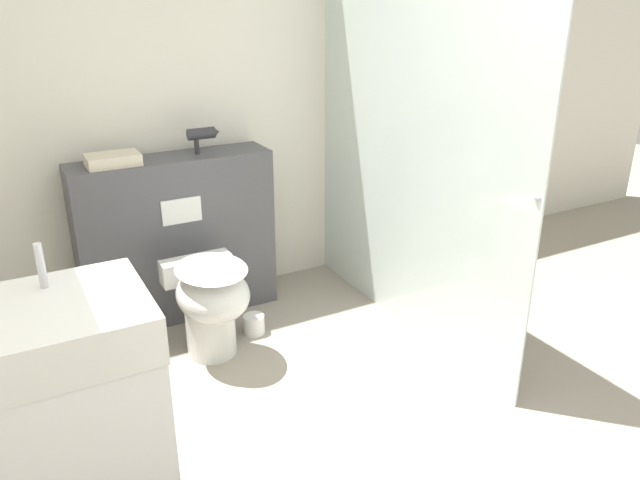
# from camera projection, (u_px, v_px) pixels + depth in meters

# --- Properties ---
(wall_back) EXTENTS (8.00, 0.06, 2.50)m
(wall_back) POSITION_uv_depth(u_px,v_px,m) (205.00, 93.00, 3.61)
(wall_back) COLOR silver
(wall_back) RESTS_ON ground_plane
(partition_panel) EXTENTS (1.11, 0.29, 0.96)m
(partition_panel) POSITION_uv_depth(u_px,v_px,m) (177.00, 238.00, 3.59)
(partition_panel) COLOR #4C4C51
(partition_panel) RESTS_ON ground_plane
(shower_glass) EXTENTS (0.04, 1.83, 2.12)m
(shower_glass) POSITION_uv_depth(u_px,v_px,m) (411.00, 144.00, 3.26)
(shower_glass) COLOR silver
(shower_glass) RESTS_ON ground_plane
(toilet) EXTENTS (0.38, 0.54, 0.53)m
(toilet) POSITION_uv_depth(u_px,v_px,m) (211.00, 300.00, 3.20)
(toilet) COLOR white
(toilet) RESTS_ON ground_plane
(sink_vanity) EXTENTS (0.53, 0.46, 1.13)m
(sink_vanity) POSITION_uv_depth(u_px,v_px,m) (76.00, 446.00, 1.93)
(sink_vanity) COLOR white
(sink_vanity) RESTS_ON ground_plane
(hair_drier) EXTENTS (0.18, 0.06, 0.14)m
(hair_drier) POSITION_uv_depth(u_px,v_px,m) (202.00, 134.00, 3.46)
(hair_drier) COLOR #2D2D33
(hair_drier) RESTS_ON partition_panel
(folded_towel) EXTENTS (0.27, 0.18, 0.06)m
(folded_towel) POSITION_uv_depth(u_px,v_px,m) (113.00, 160.00, 3.24)
(folded_towel) COLOR beige
(folded_towel) RESTS_ON partition_panel
(spare_toilet_roll) EXTENTS (0.12, 0.12, 0.11)m
(spare_toilet_roll) POSITION_uv_depth(u_px,v_px,m) (254.00, 324.00, 3.51)
(spare_toilet_roll) COLOR white
(spare_toilet_roll) RESTS_ON ground_plane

